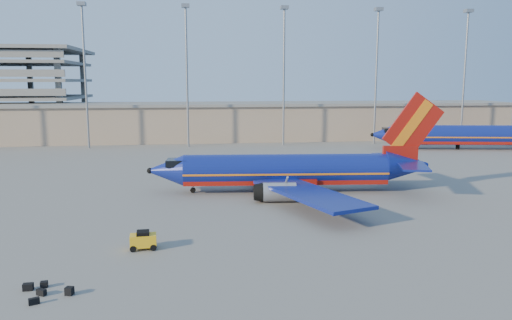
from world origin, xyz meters
name	(u,v)px	position (x,y,z in m)	size (l,w,h in m)	color
ground	(228,196)	(0.00, 0.00, 0.00)	(220.00, 220.00, 0.00)	slate
terminal_building	(253,121)	(10.00, 58.00, 4.32)	(122.00, 16.00, 8.50)	gray
light_mast_row	(236,61)	(5.00, 46.00, 17.55)	(101.60, 1.60, 28.65)	gray
aircraft_main	(292,171)	(8.07, 1.54, 2.62)	(36.20, 34.73, 12.26)	navy
aircraft_second	(463,135)	(49.32, 34.97, 2.90)	(37.18, 14.37, 12.65)	navy
baggage_tug	(143,240)	(-8.12, -17.87, 0.79)	(2.20, 1.42, 1.52)	yellow
luggage_pile	(44,290)	(-13.67, -25.83, 0.22)	(3.49, 3.08, 0.52)	black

